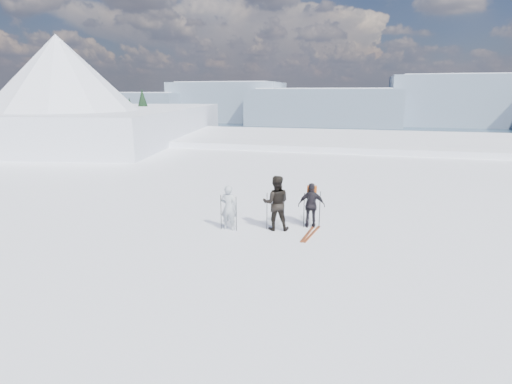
# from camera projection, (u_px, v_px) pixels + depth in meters

# --- Properties ---
(lake_basin) EXTENTS (820.00, 820.00, 71.62)m
(lake_basin) POSITION_uv_depth(u_px,v_px,m) (345.00, 207.00, 39.63)
(lake_basin) COLOR white
(lake_basin) RESTS_ON ground
(far_mountain_range) EXTENTS (770.00, 110.00, 53.00)m
(far_mountain_range) POSITION_uv_depth(u_px,v_px,m) (390.00, 104.00, 431.11)
(far_mountain_range) COLOR slate
(far_mountain_range) RESTS_ON ground
(near_ridge) EXTENTS (31.37, 35.68, 25.62)m
(near_ridge) POSITION_uv_depth(u_px,v_px,m) (104.00, 167.00, 44.84)
(near_ridge) COLOR white
(near_ridge) RESTS_ON ground
(skier_grey) EXTENTS (0.59, 0.41, 1.57)m
(skier_grey) POSITION_uv_depth(u_px,v_px,m) (229.00, 208.00, 13.61)
(skier_grey) COLOR #9EA6AD
(skier_grey) RESTS_ON ground
(skier_dark) EXTENTS (1.05, 0.89, 1.90)m
(skier_dark) POSITION_uv_depth(u_px,v_px,m) (276.00, 203.00, 13.57)
(skier_dark) COLOR black
(skier_dark) RESTS_ON ground
(skier_pack) EXTENTS (0.97, 0.51, 1.59)m
(skier_pack) POSITION_uv_depth(u_px,v_px,m) (311.00, 205.00, 13.83)
(skier_pack) COLOR black
(skier_pack) RESTS_ON ground
(backpack) EXTENTS (0.36, 0.23, 0.43)m
(backpack) POSITION_uv_depth(u_px,v_px,m) (312.00, 176.00, 13.83)
(backpack) COLOR #D35513
(backpack) RESTS_ON skier_pack
(ski_poles) EXTENTS (3.30, 0.99, 1.33)m
(ski_poles) POSITION_uv_depth(u_px,v_px,m) (273.00, 212.00, 13.65)
(ski_poles) COLOR black
(ski_poles) RESTS_ON ground
(skis_loose) EXTENTS (0.48, 1.70, 0.03)m
(skis_loose) POSITION_uv_depth(u_px,v_px,m) (310.00, 234.00, 13.33)
(skis_loose) COLOR black
(skis_loose) RESTS_ON ground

